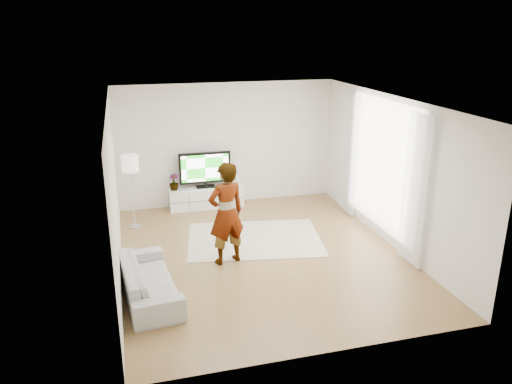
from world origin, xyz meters
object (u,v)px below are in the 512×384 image
object	(u,v)px
player	(226,213)
sofa	(149,280)
rug	(254,239)
media_console	(206,197)
floor_lamp	(130,167)
television	(205,168)

from	to	relation	value
player	sofa	xyz separation A→B (m)	(-1.41, -0.82, -0.65)
rug	media_console	bearing A→B (deg)	106.19
media_console	floor_lamp	xyz separation A→B (m)	(-1.64, -0.80, 1.07)
television	floor_lamp	world-z (taller)	floor_lamp
floor_lamp	television	bearing A→B (deg)	26.66
media_console	sofa	xyz separation A→B (m)	(-1.53, -3.72, 0.04)
television	floor_lamp	distance (m)	1.88
sofa	television	bearing A→B (deg)	-28.08
media_console	sofa	world-z (taller)	sofa
sofa	rug	bearing A→B (deg)	-58.08
television	media_console	bearing A→B (deg)	-90.00
sofa	floor_lamp	distance (m)	3.10
floor_lamp	media_console	bearing A→B (deg)	25.88
player	rug	bearing A→B (deg)	-146.47
rug	floor_lamp	distance (m)	2.88
television	floor_lamp	size ratio (longest dim) A/B	0.76
rug	player	size ratio (longest dim) A/B	1.41
media_console	floor_lamp	distance (m)	2.11
media_console	player	bearing A→B (deg)	-92.40
rug	floor_lamp	xyz separation A→B (m)	(-2.24, 1.27, 1.30)
rug	player	world-z (taller)	player
television	rug	bearing A→B (deg)	-74.01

